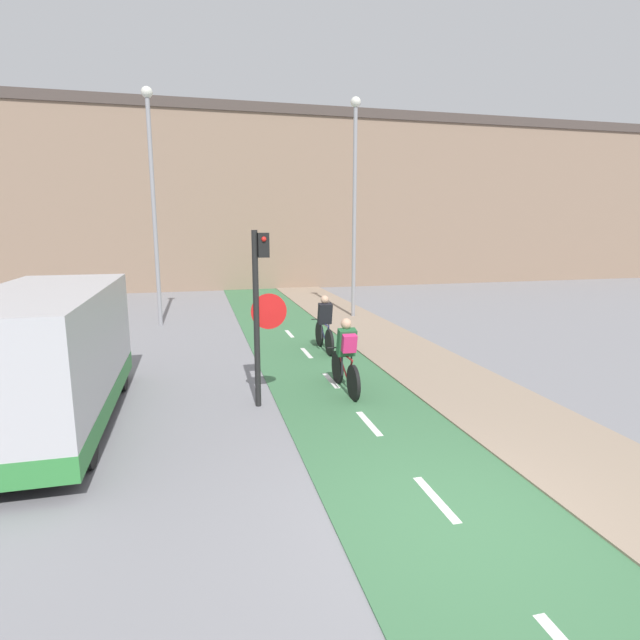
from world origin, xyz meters
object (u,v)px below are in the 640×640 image
street_lamp_far (153,186)px  van (47,361)px  cyclist_near (346,358)px  cyclist_far (324,327)px  traffic_light_pole (260,300)px  street_lamp_sidewalk (355,189)px

street_lamp_far → van: street_lamp_far is taller
street_lamp_far → cyclist_near: size_ratio=4.18×
street_lamp_far → cyclist_far: 7.80m
traffic_light_pole → cyclist_far: 4.59m
traffic_light_pole → street_lamp_far: bearing=105.4°
street_lamp_far → cyclist_near: street_lamp_far is taller
traffic_light_pole → cyclist_far: (2.20, 3.78, -1.36)m
cyclist_near → cyclist_far: (0.43, 3.42, -0.05)m
street_lamp_sidewalk → cyclist_far: bearing=-116.2°
cyclist_far → van: (-5.81, -3.93, 0.48)m
street_lamp_far → cyclist_far: size_ratio=4.30×
street_lamp_sidewalk → cyclist_far: 6.65m
van → traffic_light_pole: bearing=2.3°
street_lamp_far → van: size_ratio=1.44×
street_lamp_far → cyclist_far: bearing=-46.8°
traffic_light_pole → street_lamp_sidewalk: bearing=62.0°
street_lamp_far → cyclist_far: street_lamp_far is taller
cyclist_near → street_lamp_sidewalk: bearing=71.2°
cyclist_far → van: 7.03m
traffic_light_pole → street_lamp_sidewalk: (4.55, 8.54, 2.64)m
street_lamp_sidewalk → cyclist_far: (-2.34, -4.75, -4.01)m
traffic_light_pole → street_lamp_sidewalk: 10.03m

